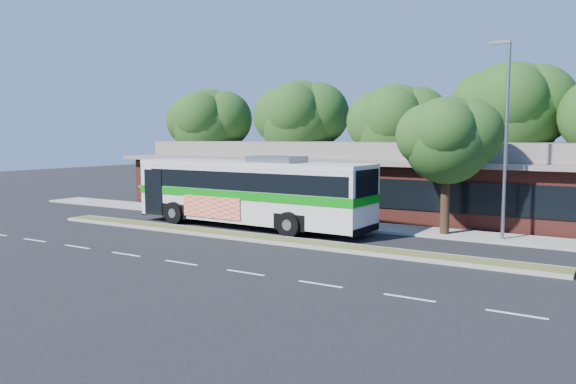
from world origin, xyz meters
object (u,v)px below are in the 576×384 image
(transit_bus, at_px, (251,188))
(sedan, at_px, (174,196))
(sidewalk_tree, at_px, (454,139))
(lamp_post, at_px, (505,134))

(transit_bus, relative_size, sedan, 2.66)
(sidewalk_tree, bearing_deg, sedan, 175.08)
(lamp_post, xyz_separation_m, sedan, (-21.70, 1.80, -4.16))
(sedan, distance_m, sidewalk_tree, 19.83)
(sedan, bearing_deg, lamp_post, -93.25)
(lamp_post, xyz_separation_m, transit_bus, (-12.13, -2.67, -2.79))
(sedan, xyz_separation_m, sidewalk_tree, (19.36, -1.67, 3.95))
(lamp_post, height_order, sedan, lamp_post)
(sedan, height_order, sidewalk_tree, sidewalk_tree)
(sedan, relative_size, sidewalk_tree, 0.77)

